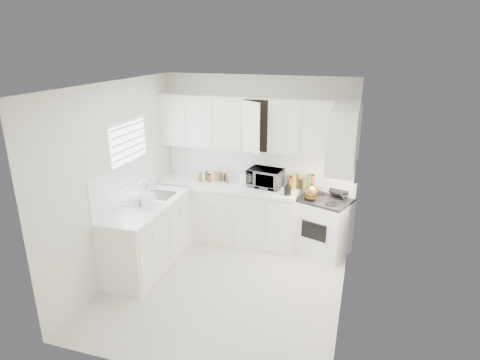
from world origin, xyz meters
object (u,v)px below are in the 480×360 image
at_px(stove, 323,218).
at_px(tea_kettle, 312,190).
at_px(microwave, 265,176).
at_px(rice_cooker, 246,177).
at_px(dish_rack, 141,198).
at_px(utensil_crock, 288,184).

relative_size(stove, tea_kettle, 4.66).
distance_m(microwave, rice_cooker, 0.32).
height_order(stove, tea_kettle, tea_kettle).
bearing_deg(rice_cooker, stove, -16.55).
xyz_separation_m(tea_kettle, dish_rack, (-2.17, -1.02, 0.00)).
distance_m(microwave, utensil_crock, 0.47).
distance_m(utensil_crock, dish_rack, 2.08).
bearing_deg(stove, utensil_crock, -139.57).
relative_size(microwave, utensil_crock, 1.49).
height_order(stove, utensil_crock, utensil_crock).
bearing_deg(rice_cooker, microwave, -17.25).
bearing_deg(microwave, rice_cooker, -175.48).
relative_size(tea_kettle, dish_rack, 0.63).
distance_m(stove, dish_rack, 2.68).
height_order(tea_kettle, utensil_crock, utensil_crock).
distance_m(rice_cooker, dish_rack, 1.69).
xyz_separation_m(stove, utensil_crock, (-0.52, -0.20, 0.56)).
xyz_separation_m(microwave, rice_cooker, (-0.31, 0.03, -0.06)).
xyz_separation_m(stove, dish_rack, (-2.35, -1.18, 0.50)).
xyz_separation_m(utensil_crock, dish_rack, (-1.83, -0.98, -0.06)).
bearing_deg(utensil_crock, microwave, 146.88).
bearing_deg(utensil_crock, stove, 20.74).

